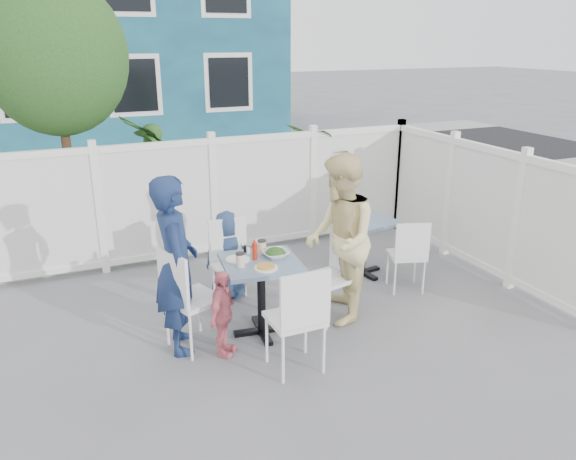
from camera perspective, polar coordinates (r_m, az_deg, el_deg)
name	(u,v)px	position (r m, az deg, el deg)	size (l,w,h in m)	color
ground	(276,338)	(5.67, -1.22, -10.90)	(80.00, 80.00, 0.00)	slate
near_sidewalk	(185,225)	(9.01, -10.45, 0.47)	(24.00, 2.60, 0.01)	gray
street	(144,175)	(12.51, -14.45, 5.42)	(24.00, 5.00, 0.01)	black
far_sidewalk	(123,150)	(15.52, -16.42, 7.83)	(24.00, 1.60, 0.01)	gray
building	(79,30)	(18.59, -20.44, 18.50)	(11.00, 6.00, 6.00)	navy
fence_back	(214,200)	(7.50, -7.54, 3.07)	(5.86, 0.08, 1.60)	white
fence_right	(481,211)	(7.36, 18.98, 1.87)	(0.08, 3.66, 1.60)	white
tree	(55,57)	(7.86, -22.59, 15.95)	(1.80, 1.62, 3.59)	#382316
utility_cabinet	(16,202)	(8.85, -25.88, 2.54)	(0.65, 0.46, 1.21)	gold
potted_shrub_a	(154,183)	(7.99, -13.42, 4.71)	(1.03, 1.03, 1.84)	#1F3C15
potted_shrub_b	(320,174)	(8.69, 3.24, 5.65)	(1.47, 1.27, 1.63)	#1F3C15
main_table	(261,278)	(5.50, -2.75, -4.87)	(0.82, 0.82, 0.78)	#466386
spare_table	(364,232)	(6.96, 7.70, -0.22)	(0.77, 0.77, 0.71)	#466386
chair_left	(185,292)	(5.31, -10.38, -6.26)	(0.58, 0.59, 1.01)	white
chair_right	(335,268)	(5.86, 4.82, -3.90)	(0.50, 0.51, 0.95)	white
chair_back	(232,256)	(6.16, -5.70, -2.69)	(0.47, 0.45, 0.96)	white
chair_near	(299,313)	(4.86, 1.15, -8.44)	(0.46, 0.45, 1.01)	white
chair_spare	(409,251)	(6.58, 12.18, -2.08)	(0.49, 0.48, 0.87)	white
man	(176,265)	(5.26, -11.31, -3.51)	(0.62, 0.41, 1.69)	navy
woman	(340,240)	(5.72, 5.27, -0.99)	(0.85, 0.67, 1.76)	gold
boy	(227,255)	(6.34, -6.20, -2.56)	(0.50, 0.32, 1.01)	navy
toddler	(223,314)	(5.25, -6.66, -8.45)	(0.49, 0.20, 0.84)	#E87384
plate_main	(266,268)	(5.26, -2.26, -3.87)	(0.23, 0.23, 0.01)	white
plate_side	(238,259)	(5.47, -5.13, -2.99)	(0.23, 0.23, 0.02)	white
salad_bowl	(275,254)	(5.52, -1.29, -2.45)	(0.26, 0.26, 0.06)	white
coffee_cup_a	(240,260)	(5.30, -4.87, -3.09)	(0.08, 0.08, 0.12)	beige
coffee_cup_b	(262,247)	(5.61, -2.67, -1.77)	(0.08, 0.08, 0.13)	beige
ketchup_bottle	(255,251)	(5.45, -3.41, -2.18)	(0.05, 0.05, 0.17)	#A91F0E
salt_shaker	(248,251)	(5.59, -4.06, -2.16)	(0.03, 0.03, 0.07)	white
pepper_shaker	(245,249)	(5.65, -4.40, -1.93)	(0.03, 0.03, 0.07)	black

